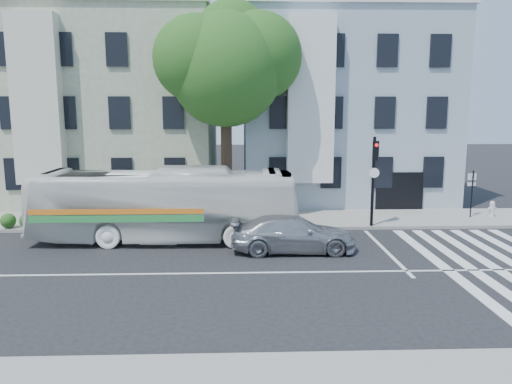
{
  "coord_description": "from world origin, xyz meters",
  "views": [
    {
      "loc": [
        0.61,
        -16.63,
        5.7
      ],
      "look_at": [
        1.29,
        2.69,
        2.4
      ],
      "focal_mm": 35.0,
      "sensor_mm": 36.0,
      "label": 1
    }
  ],
  "objects_px": {
    "sedan": "(293,234)",
    "traffic_signal": "(374,170)",
    "fire_hydrant": "(492,209)",
    "bus": "(166,205)"
  },
  "relations": [
    {
      "from": "sedan",
      "to": "traffic_signal",
      "type": "distance_m",
      "value": 5.79
    },
    {
      "from": "traffic_signal",
      "to": "fire_hydrant",
      "type": "relative_size",
      "value": 5.33
    },
    {
      "from": "traffic_signal",
      "to": "fire_hydrant",
      "type": "height_order",
      "value": "traffic_signal"
    },
    {
      "from": "bus",
      "to": "traffic_signal",
      "type": "relative_size",
      "value": 2.6
    },
    {
      "from": "sedan",
      "to": "traffic_signal",
      "type": "relative_size",
      "value": 1.14
    },
    {
      "from": "sedan",
      "to": "traffic_signal",
      "type": "bearing_deg",
      "value": -49.58
    },
    {
      "from": "bus",
      "to": "traffic_signal",
      "type": "height_order",
      "value": "traffic_signal"
    },
    {
      "from": "bus",
      "to": "traffic_signal",
      "type": "xyz_separation_m",
      "value": [
        9.38,
        1.72,
        1.23
      ]
    },
    {
      "from": "sedan",
      "to": "fire_hydrant",
      "type": "bearing_deg",
      "value": -63.43
    },
    {
      "from": "bus",
      "to": "fire_hydrant",
      "type": "distance_m",
      "value": 16.51
    }
  ]
}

